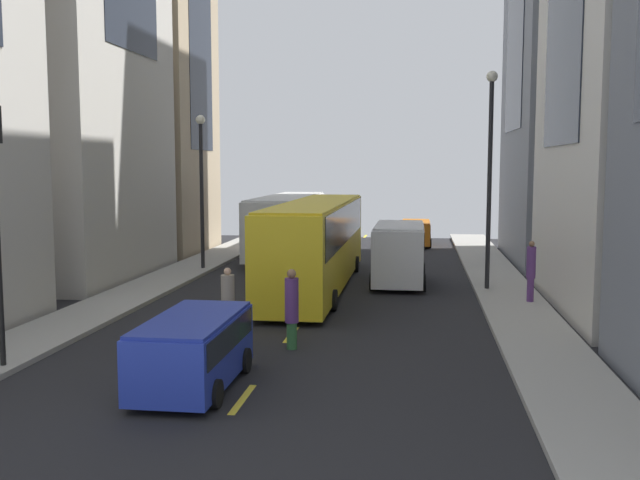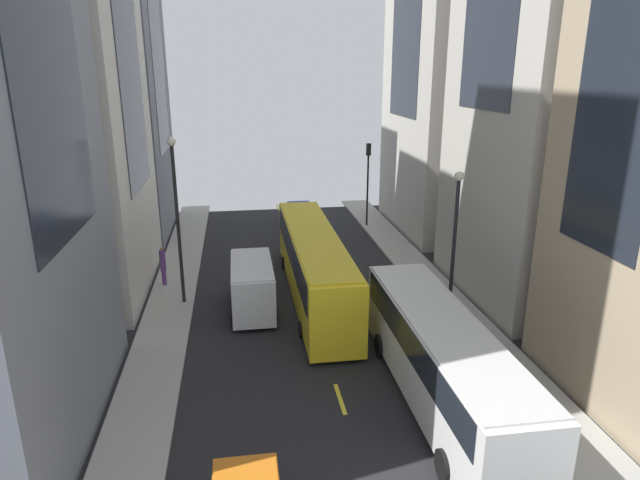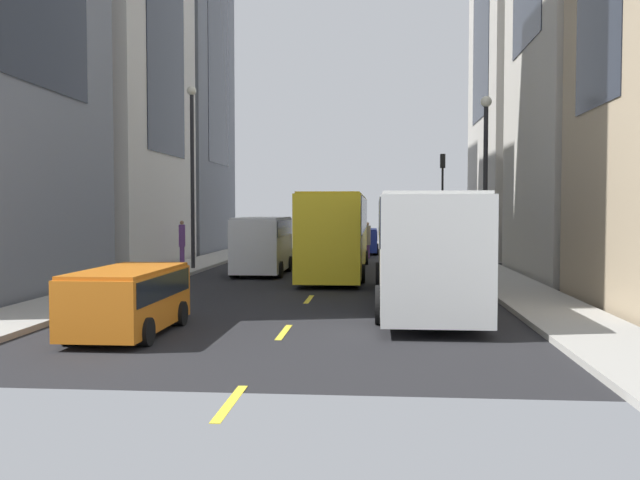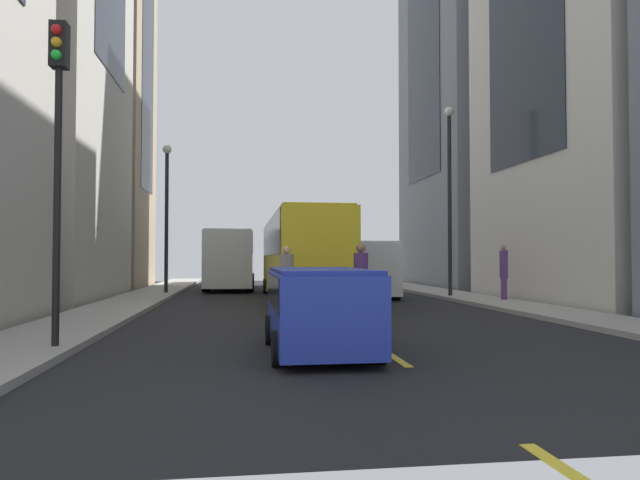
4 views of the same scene
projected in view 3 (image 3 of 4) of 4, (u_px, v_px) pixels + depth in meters
ground_plane at (328, 274)px, 31.25m from camera, size 40.83×40.83×0.00m
sidewalk_west at (489, 273)px, 30.65m from camera, size 2.40×44.00×0.15m
sidewalk_east at (174, 271)px, 31.84m from camera, size 2.40×44.00×0.15m
lane_stripe_0 at (348, 248)px, 52.15m from camera, size 0.16×2.00×0.01m
lane_stripe_1 at (344, 253)px, 46.18m from camera, size 0.16×2.00×0.01m
lane_stripe_2 at (339, 259)px, 40.21m from camera, size 0.16×2.00×0.01m
lane_stripe_3 at (333, 268)px, 34.23m from camera, size 0.16×2.00×0.01m
lane_stripe_4 at (323, 280)px, 28.26m from camera, size 0.16×2.00×0.01m
lane_stripe_5 at (309, 299)px, 22.29m from camera, size 0.16×2.00×0.01m
lane_stripe_6 at (284, 332)px, 16.31m from camera, size 0.16×2.00×0.01m
lane_stripe_7 at (230, 403)px, 10.34m from camera, size 0.16×2.00×0.01m
building_east_0 at (168, 56)px, 46.88m from camera, size 7.15×10.60×26.84m
building_east_1 at (74, 19)px, 35.43m from camera, size 9.87×11.17×25.62m
city_bus_white at (421, 239)px, 21.06m from camera, size 2.80×12.15×3.35m
streetcar_yellow at (338, 227)px, 31.86m from camera, size 2.70×14.76×3.59m
delivery_van_white at (262, 241)px, 30.85m from camera, size 2.25×5.09×2.58m
car_orange_0 at (128, 296)px, 15.99m from camera, size 1.95×4.19×1.55m
car_blue_1 at (364, 239)px, 45.36m from camera, size 1.98×4.17×1.65m
pedestrian_walking_far at (336, 238)px, 41.80m from camera, size 0.38×0.38×2.24m
pedestrian_waiting_curb at (182, 241)px, 35.21m from camera, size 0.33×0.33×2.21m
pedestrian_crossing_near at (367, 239)px, 41.16m from camera, size 0.39×0.39×2.17m
traffic_light_near_corner at (442, 185)px, 44.17m from camera, size 0.32×0.44×6.36m
streetlamp_near at (485, 168)px, 27.28m from camera, size 0.44×0.44×7.28m
streetlamp_far at (192, 160)px, 32.31m from camera, size 0.44×0.44×8.59m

